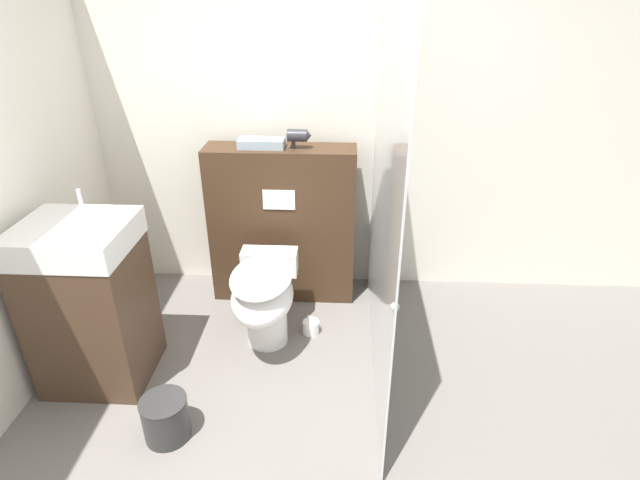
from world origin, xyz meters
TOP-DOWN VIEW (x-y plane):
  - wall_back at (0.00, 1.98)m, footprint 8.00×0.06m
  - partition_panel at (-0.19, 1.74)m, footprint 1.05×0.29m
  - shower_glass at (0.46, 1.02)m, footprint 0.04×1.88m
  - toilet at (-0.24, 1.10)m, footprint 0.38×0.69m
  - sink_vanity at (-1.19, 0.78)m, footprint 0.59×0.54m
  - hair_drier at (-0.06, 1.73)m, footprint 0.16×0.08m
  - folded_towel at (-0.31, 1.73)m, footprint 0.31×0.14m
  - spare_toilet_roll at (0.04, 1.24)m, footprint 0.11×0.11m
  - waste_bin at (-0.65, 0.32)m, footprint 0.24×0.24m

SIDE VIEW (x-z plane):
  - spare_toilet_roll at x=0.04m, z-range 0.00..0.09m
  - waste_bin at x=-0.65m, z-range 0.00..0.24m
  - toilet at x=-0.24m, z-range 0.08..0.66m
  - sink_vanity at x=-1.19m, z-range -0.07..1.09m
  - partition_panel at x=-0.19m, z-range 0.00..1.16m
  - shower_glass at x=0.46m, z-range 0.00..2.11m
  - folded_towel at x=-0.31m, z-range 1.16..1.22m
  - hair_drier at x=-0.06m, z-range 1.18..1.31m
  - wall_back at x=0.00m, z-range 0.00..2.50m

